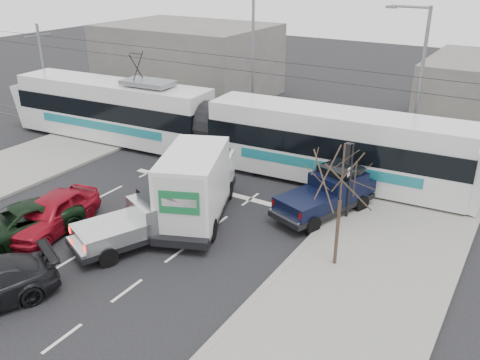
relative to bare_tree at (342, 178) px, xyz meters
The scene contains 15 objects.
ground 8.85m from the bare_tree, 161.79° to the right, with size 120.00×120.00×0.00m, color black.
sidewalk_right 4.69m from the bare_tree, 60.75° to the right, with size 6.00×60.00×0.15m, color gray.
rails 11.33m from the bare_tree, 135.38° to the left, with size 60.00×1.60×0.03m, color #33302D.
building_left 29.11m from the bare_tree, 137.92° to the left, with size 14.00×10.00×6.00m, color slate.
bare_tree is the anchor object (origin of this frame).
traffic_signal 4.28m from the bare_tree, 105.76° to the left, with size 0.44×0.44×3.60m.
street_lamp_near 11.58m from the bare_tree, 91.42° to the left, with size 2.38×0.25×9.00m.
street_lamp_far 17.97m from the bare_tree, 131.12° to the left, with size 2.38×0.25×9.00m.
catenary 10.68m from the bare_tree, 135.38° to the left, with size 60.00×0.20×7.00m.
tram 13.03m from the bare_tree, 146.19° to the left, with size 28.99×4.99×5.89m.
silver_pickup 8.37m from the bare_tree, 163.81° to the right, with size 4.18×6.20×2.14m.
box_truck 7.30m from the bare_tree, behind, with size 4.88×7.37×3.49m.
navy_pickup 5.31m from the bare_tree, 115.68° to the left, with size 3.60×5.65×2.24m.
green_car 13.78m from the bare_tree, 157.73° to the right, with size 2.49×5.39×1.50m, color black.
red_car 12.75m from the bare_tree, 162.19° to the right, with size 1.99×4.94×1.68m, color maroon.
Camera 1 is at (13.28, -14.01, 11.23)m, focal length 38.00 mm.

